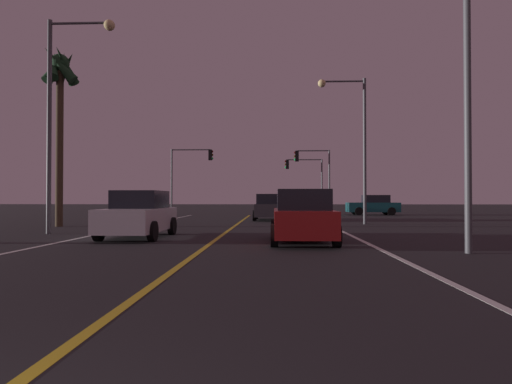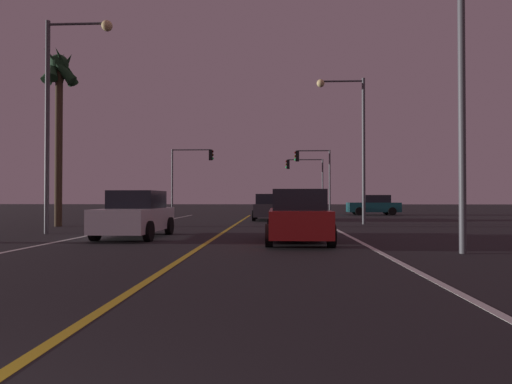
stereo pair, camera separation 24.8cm
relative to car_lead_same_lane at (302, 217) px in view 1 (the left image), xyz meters
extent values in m
cube|color=silver|center=(2.04, 1.67, -0.82)|extent=(0.16, 40.55, 0.01)
cube|color=silver|center=(-7.84, 1.67, -0.82)|extent=(0.16, 40.55, 0.01)
cube|color=gold|center=(-2.90, 1.67, -0.82)|extent=(0.16, 40.55, 0.01)
cylinder|color=black|center=(-0.90, 1.41, -0.48)|extent=(0.22, 0.68, 0.68)
cylinder|color=black|center=(0.90, 1.41, -0.48)|extent=(0.22, 0.68, 0.68)
cylinder|color=black|center=(-0.90, -1.29, -0.48)|extent=(0.22, 0.68, 0.68)
cylinder|color=black|center=(0.90, -1.29, -0.48)|extent=(0.22, 0.68, 0.68)
cube|color=maroon|center=(0.00, 0.06, -0.16)|extent=(1.80, 4.30, 0.80)
cube|color=black|center=(0.00, -0.19, 0.56)|extent=(1.60, 2.10, 0.64)
cube|color=red|center=(-0.60, -2.04, -0.06)|extent=(0.24, 0.08, 0.16)
cube|color=red|center=(0.60, -2.04, -0.06)|extent=(0.24, 0.08, 0.16)
cylinder|color=black|center=(-4.89, 0.15, -0.48)|extent=(0.22, 0.68, 0.68)
cylinder|color=black|center=(-6.69, 0.15, -0.48)|extent=(0.22, 0.68, 0.68)
cylinder|color=black|center=(-4.89, 2.85, -0.48)|extent=(0.22, 0.68, 0.68)
cylinder|color=black|center=(-6.69, 2.85, -0.48)|extent=(0.22, 0.68, 0.68)
cube|color=silver|center=(-5.79, 1.50, -0.16)|extent=(1.80, 4.30, 0.80)
cube|color=black|center=(-5.79, 1.75, 0.56)|extent=(1.60, 2.10, 0.64)
cube|color=red|center=(-5.19, 3.60, -0.06)|extent=(0.24, 0.08, 0.16)
cube|color=red|center=(-6.39, 3.60, -0.06)|extent=(0.24, 0.08, 0.16)
cylinder|color=black|center=(6.20, 22.08, -0.48)|extent=(0.68, 0.22, 0.68)
cylinder|color=black|center=(6.20, 23.88, -0.48)|extent=(0.68, 0.22, 0.68)
cylinder|color=black|center=(8.90, 22.08, -0.48)|extent=(0.68, 0.22, 0.68)
cylinder|color=black|center=(8.90, 23.88, -0.48)|extent=(0.68, 0.22, 0.68)
cube|color=#145156|center=(7.55, 22.98, -0.16)|extent=(4.30, 1.80, 0.80)
cube|color=black|center=(7.80, 22.98, 0.56)|extent=(2.10, 1.60, 0.64)
cube|color=red|center=(9.65, 22.38, -0.06)|extent=(0.08, 0.24, 0.16)
cube|color=red|center=(9.65, 23.58, -0.06)|extent=(0.08, 0.24, 0.16)
cylinder|color=black|center=(-2.09, 15.59, -0.48)|extent=(0.22, 0.68, 0.68)
cylinder|color=black|center=(-0.29, 15.59, -0.48)|extent=(0.22, 0.68, 0.68)
cylinder|color=black|center=(-2.09, 12.89, -0.48)|extent=(0.22, 0.68, 0.68)
cylinder|color=black|center=(-0.29, 12.89, -0.48)|extent=(0.22, 0.68, 0.68)
cube|color=#38383D|center=(-1.19, 14.24, -0.16)|extent=(1.80, 4.30, 0.80)
cube|color=black|center=(-1.19, 13.99, 0.56)|extent=(1.60, 2.10, 0.64)
cube|color=red|center=(-1.79, 12.14, -0.06)|extent=(0.24, 0.08, 0.16)
cube|color=red|center=(-0.59, 12.14, -0.06)|extent=(0.24, 0.08, 0.16)
cylinder|color=#4C4C51|center=(3.82, 22.44, 1.93)|extent=(0.14, 0.14, 5.50)
cylinder|color=#4C4C51|center=(2.46, 22.44, 4.63)|extent=(2.72, 0.10, 0.10)
cube|color=black|center=(1.10, 22.44, 4.18)|extent=(0.28, 0.36, 0.90)
sphere|color=#3A0605|center=(0.94, 22.44, 4.48)|extent=(0.20, 0.20, 0.20)
sphere|color=#3C2706|center=(0.94, 22.44, 4.18)|extent=(0.20, 0.20, 0.20)
sphere|color=#19E059|center=(0.94, 22.44, 3.88)|extent=(0.20, 0.20, 0.20)
cylinder|color=#4C4C51|center=(-9.62, 22.44, 1.99)|extent=(0.14, 0.14, 5.63)
cylinder|color=#4C4C51|center=(-7.96, 22.44, 4.76)|extent=(3.33, 0.10, 0.10)
cube|color=black|center=(-6.30, 22.44, 4.31)|extent=(0.28, 0.36, 0.90)
sphere|color=#3A0605|center=(-6.14, 22.44, 4.61)|extent=(0.20, 0.20, 0.20)
sphere|color=#3C2706|center=(-6.14, 22.44, 4.31)|extent=(0.20, 0.20, 0.20)
sphere|color=#19E059|center=(-6.14, 22.44, 4.01)|extent=(0.20, 0.20, 0.20)
cylinder|color=#4C4C51|center=(3.82, 27.94, 1.80)|extent=(0.14, 0.14, 5.24)
cylinder|color=#4C4C51|center=(2.14, 27.94, 4.37)|extent=(3.35, 0.10, 0.10)
cube|color=black|center=(0.47, 27.94, 3.92)|extent=(0.28, 0.36, 0.90)
sphere|color=#3A0605|center=(0.31, 27.94, 4.22)|extent=(0.20, 0.20, 0.20)
sphere|color=#3C2706|center=(0.31, 27.94, 3.92)|extent=(0.20, 0.20, 0.20)
sphere|color=#19E059|center=(0.31, 27.94, 3.62)|extent=(0.20, 0.20, 0.20)
cylinder|color=#4C4C51|center=(4.11, -2.47, 2.84)|extent=(0.18, 0.18, 7.32)
cylinder|color=#4C4C51|center=(-9.91, 2.99, 3.48)|extent=(0.18, 0.18, 8.60)
cylinder|color=#4C4C51|center=(-8.70, 2.99, 7.63)|extent=(2.43, 0.10, 0.10)
sphere|color=#F9D88C|center=(-7.48, 2.99, 7.53)|extent=(0.44, 0.44, 0.44)
cylinder|color=#4C4C51|center=(4.11, 9.92, 3.20)|extent=(0.18, 0.18, 8.04)
cylinder|color=#4C4C51|center=(2.94, 9.92, 7.07)|extent=(2.34, 0.10, 0.10)
sphere|color=#F9D88C|center=(1.77, 9.92, 6.97)|extent=(0.44, 0.44, 0.44)
cylinder|color=#473826|center=(-11.71, 7.34, 3.19)|extent=(0.36, 0.36, 8.03)
sphere|color=#19381E|center=(-11.71, 7.34, 7.46)|extent=(0.90, 0.90, 0.90)
cone|color=#19381E|center=(-11.41, 7.29, 7.31)|extent=(0.83, 1.91, 1.82)
cone|color=#19381E|center=(-11.58, 7.61, 7.31)|extent=(1.62, 1.18, 1.63)
cone|color=#19381E|center=(-11.98, 7.46, 7.31)|extent=(1.14, 1.62, 1.98)
cone|color=#19381E|center=(-11.99, 7.22, 7.31)|extent=(1.09, 1.56, 1.81)
cone|color=#19381E|center=(-11.62, 7.05, 7.31)|extent=(1.84, 1.07, 1.90)
camera|label=1|loc=(-0.94, -13.68, 0.60)|focal=29.88mm
camera|label=2|loc=(-0.69, -13.68, 0.60)|focal=29.88mm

